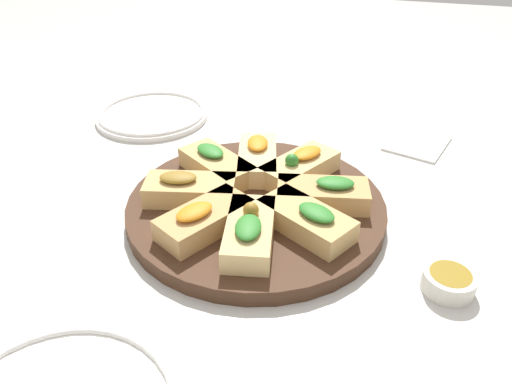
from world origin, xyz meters
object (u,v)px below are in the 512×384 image
(plate_right, at_px, (152,114))
(napkin_stack, at_px, (417,142))
(dipping_bowl, at_px, (449,281))
(serving_board, at_px, (256,207))

(plate_right, distance_m, napkin_stack, 0.52)
(plate_right, xyz_separation_m, dipping_bowl, (-0.36, -0.56, 0.01))
(serving_board, height_order, napkin_stack, serving_board)
(plate_right, bearing_deg, serving_board, -132.73)
(serving_board, bearing_deg, napkin_stack, -38.49)
(dipping_bowl, bearing_deg, napkin_stack, 5.16)
(napkin_stack, bearing_deg, serving_board, 141.51)
(napkin_stack, bearing_deg, dipping_bowl, -174.84)
(serving_board, distance_m, napkin_stack, 0.37)
(serving_board, bearing_deg, dipping_bowl, -109.15)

